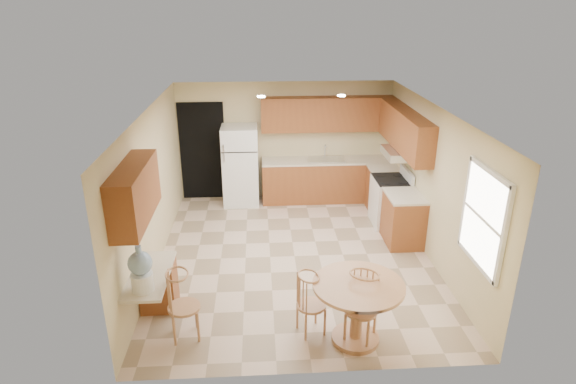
{
  "coord_description": "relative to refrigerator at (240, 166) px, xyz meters",
  "views": [
    {
      "loc": [
        -0.56,
        -7.14,
        4.04
      ],
      "look_at": [
        -0.09,
        0.3,
        1.05
      ],
      "focal_mm": 30.0,
      "sensor_mm": 36.0,
      "label": 1
    }
  ],
  "objects": [
    {
      "name": "counter_right_a",
      "position": [
        2.9,
        -0.54,
        0.06
      ],
      "size": [
        0.63,
        0.59,
        0.04
      ],
      "primitive_type": "cube",
      "color": "beige",
      "rests_on": "base_cab_right_a"
    },
    {
      "name": "counter_right_b",
      "position": [
        2.9,
        -2.0,
        0.06
      ],
      "size": [
        0.63,
        0.8,
        0.04
      ],
      "primitive_type": "cube",
      "color": "beige",
      "rests_on": "base_cab_right_b"
    },
    {
      "name": "base_cab_right_b",
      "position": [
        2.9,
        -2.0,
        -0.4
      ],
      "size": [
        0.6,
        0.8,
        0.87
      ],
      "primitive_type": "cube",
      "color": "brown",
      "rests_on": "floor"
    },
    {
      "name": "sink",
      "position": [
        1.8,
        0.05,
        0.08
      ],
      "size": [
        0.78,
        0.44,
        0.01
      ],
      "primitive_type": "cube",
      "color": "silver",
      "rests_on": "counter_back"
    },
    {
      "name": "wall_front",
      "position": [
        0.95,
        -5.15,
        0.42
      ],
      "size": [
        4.5,
        0.02,
        2.5
      ],
      "primitive_type": "cube",
      "color": "beige",
      "rests_on": "floor"
    },
    {
      "name": "refrigerator",
      "position": [
        0.0,
        0.0,
        0.0
      ],
      "size": [
        0.73,
        0.72,
        1.66
      ],
      "color": "white",
      "rests_on": "floor"
    },
    {
      "name": "chair_desk",
      "position": [
        -0.6,
        -4.47,
        -0.27
      ],
      "size": [
        0.41,
        0.53,
        0.93
      ],
      "rotation": [
        0.0,
        0.0,
        -1.37
      ],
      "color": "tan",
      "rests_on": "floor"
    },
    {
      "name": "wall_back",
      "position": [
        0.95,
        0.35,
        0.42
      ],
      "size": [
        4.5,
        0.02,
        2.5
      ],
      "primitive_type": "cube",
      "color": "beige",
      "rests_on": "floor"
    },
    {
      "name": "water_crock",
      "position": [
        -1.05,
        -4.47,
        0.21
      ],
      "size": [
        0.29,
        0.29,
        0.6
      ],
      "color": "white",
      "rests_on": "desk_top"
    },
    {
      "name": "window",
      "position": [
        3.18,
        -4.25,
        0.67
      ],
      "size": [
        0.06,
        1.12,
        1.3
      ],
      "color": "white",
      "rests_on": "wall_right"
    },
    {
      "name": "upper_cab_left",
      "position": [
        -1.13,
        -4.0,
        1.02
      ],
      "size": [
        0.33,
        1.4,
        0.7
      ],
      "primitive_type": "cube",
      "color": "brown",
      "rests_on": "wall_left"
    },
    {
      "name": "base_cab_right_a",
      "position": [
        2.9,
        -0.54,
        -0.4
      ],
      "size": [
        0.6,
        0.59,
        0.87
      ],
      "primitive_type": "cube",
      "color": "brown",
      "rests_on": "floor"
    },
    {
      "name": "floor",
      "position": [
        0.95,
        -2.4,
        -0.83
      ],
      "size": [
        5.5,
        5.5,
        0.0
      ],
      "primitive_type": "plane",
      "color": "#CDAE94",
      "rests_on": "ground"
    },
    {
      "name": "stove",
      "position": [
        2.88,
        -1.22,
        -0.36
      ],
      "size": [
        0.65,
        0.76,
        1.09
      ],
      "color": "white",
      "rests_on": "floor"
    },
    {
      "name": "wall_right",
      "position": [
        3.2,
        -2.4,
        0.42
      ],
      "size": [
        0.02,
        5.5,
        2.5
      ],
      "primitive_type": "cube",
      "color": "beige",
      "rests_on": "floor"
    },
    {
      "name": "range_hood",
      "position": [
        2.95,
        -1.22,
        0.59
      ],
      "size": [
        0.5,
        0.76,
        0.14
      ],
      "primitive_type": "cube",
      "color": "silver",
      "rests_on": "upper_cab_right"
    },
    {
      "name": "base_cab_back",
      "position": [
        1.83,
        0.05,
        -0.4
      ],
      "size": [
        2.75,
        0.6,
        0.87
      ],
      "primitive_type": "cube",
      "color": "brown",
      "rests_on": "floor"
    },
    {
      "name": "counter_back",
      "position": [
        1.83,
        0.05,
        0.06
      ],
      "size": [
        2.75,
        0.63,
        0.04
      ],
      "primitive_type": "cube",
      "color": "beige",
      "rests_on": "base_cab_back"
    },
    {
      "name": "chair_table_b",
      "position": [
        1.61,
        -4.69,
        -0.26
      ],
      "size": [
        0.41,
        0.48,
        0.94
      ],
      "rotation": [
        0.0,
        0.0,
        2.62
      ],
      "color": "tan",
      "rests_on": "floor"
    },
    {
      "name": "upper_cab_back",
      "position": [
        1.83,
        0.19,
        1.02
      ],
      "size": [
        2.75,
        0.33,
        0.7
      ],
      "primitive_type": "cube",
      "color": "brown",
      "rests_on": "wall_back"
    },
    {
      "name": "ceiling",
      "position": [
        0.95,
        -2.4,
        1.67
      ],
      "size": [
        4.5,
        5.5,
        0.02
      ],
      "primitive_type": "cube",
      "color": "white",
      "rests_on": "wall_back"
    },
    {
      "name": "upper_cab_right",
      "position": [
        3.04,
        -1.19,
        1.02
      ],
      "size": [
        0.33,
        2.42,
        0.7
      ],
      "primitive_type": "cube",
      "color": "brown",
      "rests_on": "wall_right"
    },
    {
      "name": "chair_table_a",
      "position": [
        1.01,
        -4.48,
        -0.31
      ],
      "size": [
        0.38,
        0.49,
        0.85
      ],
      "rotation": [
        0.0,
        0.0,
        -1.25
      ],
      "color": "tan",
      "rests_on": "floor"
    },
    {
      "name": "doorway",
      "position": [
        -0.8,
        0.34,
        0.22
      ],
      "size": [
        0.9,
        0.02,
        2.1
      ],
      "primitive_type": "cube",
      "color": "black",
      "rests_on": "floor"
    },
    {
      "name": "desk_top",
      "position": [
        -1.05,
        -4.1,
        -0.08
      ],
      "size": [
        0.5,
        1.2,
        0.04
      ],
      "primitive_type": "cube",
      "color": "beige",
      "rests_on": "desk_pedestal"
    },
    {
      "name": "can_light_a",
      "position": [
        0.45,
        -1.2,
        1.65
      ],
      "size": [
        0.14,
        0.14,
        0.02
      ],
      "primitive_type": "cylinder",
      "color": "white",
      "rests_on": "ceiling"
    },
    {
      "name": "wall_left",
      "position": [
        -1.3,
        -2.4,
        0.42
      ],
      "size": [
        0.02,
        5.5,
        2.5
      ],
      "primitive_type": "cube",
      "color": "beige",
      "rests_on": "floor"
    },
    {
      "name": "dining_table",
      "position": [
        1.56,
        -4.6,
        -0.29
      ],
      "size": [
        1.13,
        1.13,
        0.83
      ],
      "rotation": [
        0.0,
        0.0,
        -0.29
      ],
      "color": "tan",
      "rests_on": "floor"
    },
    {
      "name": "desk_pedestal",
      "position": [
        -1.05,
        -3.72,
        -0.47
      ],
      "size": [
        0.48,
        0.42,
        0.72
      ],
      "primitive_type": "cube",
      "color": "brown",
      "rests_on": "floor"
    },
    {
      "name": "can_light_b",
      "position": [
        1.85,
        -1.2,
        1.65
      ],
      "size": [
        0.14,
        0.14,
        0.02
      ],
      "primitive_type": "cylinder",
      "color": "white",
      "rests_on": "ceiling"
    }
  ]
}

